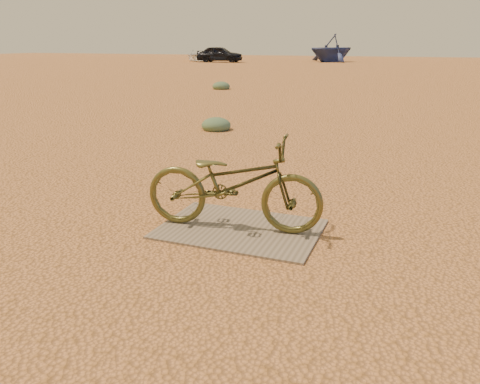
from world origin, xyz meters
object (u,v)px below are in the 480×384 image
(plywood_board, at_px, (240,229))
(car, at_px, (220,54))
(bicycle, at_px, (233,183))
(boat_near_left, at_px, (199,55))
(boat_far_left, at_px, (332,48))

(plywood_board, bearing_deg, car, 113.78)
(bicycle, relative_size, car, 0.42)
(bicycle, height_order, boat_near_left, boat_near_left)
(plywood_board, height_order, car, car)
(boat_near_left, bearing_deg, boat_far_left, -0.40)
(boat_near_left, relative_size, boat_far_left, 1.04)
(plywood_board, bearing_deg, boat_near_left, 116.39)
(car, distance_m, boat_near_left, 3.87)
(car, xyz_separation_m, boat_far_left, (9.46, 4.22, 0.54))
(plywood_board, relative_size, car, 0.38)
(car, bearing_deg, plywood_board, -161.94)
(car, bearing_deg, boat_near_left, 48.98)
(bicycle, bearing_deg, plywood_board, -87.12)
(plywood_board, distance_m, car, 40.43)
(bicycle, distance_m, boat_far_left, 41.78)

